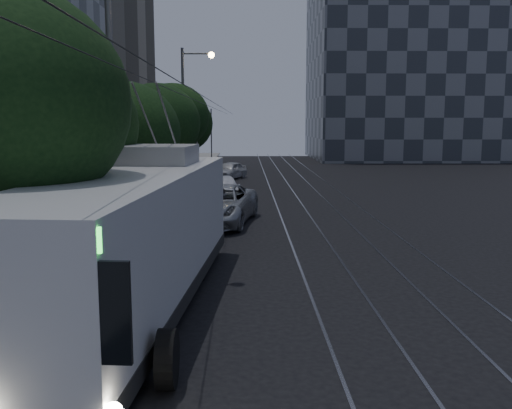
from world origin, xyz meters
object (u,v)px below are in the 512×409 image
object	(u,v)px
car_white_b	(209,177)
streetlamp_far	(189,103)
streetlamp_near	(125,79)
car_white_c	(211,174)
car_white_a	(223,188)
pickup_silver	(217,205)
car_white_d	(229,170)
trolleybus	(136,238)

from	to	relation	value
car_white_b	streetlamp_far	distance (m)	5.42
streetlamp_near	car_white_c	bearing A→B (deg)	88.26
car_white_a	streetlamp_far	world-z (taller)	streetlamp_far
pickup_silver	car_white_b	size ratio (longest dim) A/B	1.35
pickup_silver	car_white_d	xyz separation A→B (m)	(0.00, 20.11, -0.18)
trolleybus	pickup_silver	xyz separation A→B (m)	(1.40, 11.78, -0.92)
pickup_silver	trolleybus	bearing A→B (deg)	-86.89
pickup_silver	car_white_a	distance (m)	7.31
car_white_d	streetlamp_far	world-z (taller)	streetlamp_far
trolleybus	pickup_silver	world-z (taller)	trolleybus
car_white_a	car_white_b	bearing A→B (deg)	91.45
car_white_c	streetlamp_near	bearing A→B (deg)	-91.32
trolleybus	car_white_b	bearing A→B (deg)	94.73
pickup_silver	streetlamp_near	world-z (taller)	streetlamp_near
car_white_a	streetlamp_far	bearing A→B (deg)	99.64
streetlamp_near	streetlamp_far	world-z (taller)	streetlamp_far
trolleybus	streetlamp_near	bearing A→B (deg)	109.03
streetlamp_far	pickup_silver	bearing A→B (deg)	-80.16
car_white_a	car_white_d	distance (m)	12.80
pickup_silver	streetlamp_near	size ratio (longest dim) A/B	0.66
streetlamp_near	car_white_a	bearing A→B (deg)	82.69
car_white_a	streetlamp_far	xyz separation A→B (m)	(-2.69, 8.21, 5.07)
trolleybus	car_white_d	distance (m)	31.94
pickup_silver	car_white_c	size ratio (longest dim) A/B	1.52
car_white_a	streetlamp_far	distance (m)	10.02
car_white_b	streetlamp_near	world-z (taller)	streetlamp_near
streetlamp_far	trolleybus	bearing A→B (deg)	-87.29
car_white_a	streetlamp_far	size ratio (longest dim) A/B	0.47
car_white_d	streetlamp_near	size ratio (longest dim) A/B	0.43
car_white_c	streetlamp_near	size ratio (longest dim) A/B	0.44
car_white_a	streetlamp_near	xyz separation A→B (m)	(-2.09, -16.31, 4.99)
pickup_silver	streetlamp_far	bearing A→B (deg)	109.72
car_white_c	car_white_d	xyz separation A→B (m)	(1.29, 2.57, 0.01)
streetlamp_near	trolleybus	bearing A→B (deg)	-75.96
car_white_a	trolleybus	bearing A→B (deg)	-102.70
car_white_d	streetlamp_far	bearing A→B (deg)	-96.45
streetlamp_far	car_white_c	bearing A→B (deg)	55.11
trolleybus	car_white_c	distance (m)	29.34
car_white_b	car_white_c	xyz separation A→B (m)	(-0.00, 2.93, 0.01)
car_white_c	streetlamp_far	size ratio (longest dim) A/B	0.43
car_white_a	car_white_b	xyz separation A→B (m)	(-1.28, 7.30, -0.09)
car_white_d	streetlamp_far	size ratio (longest dim) A/B	0.42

